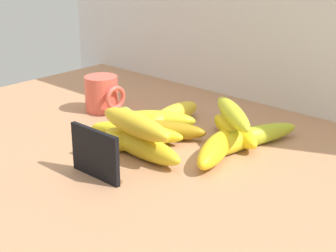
{
  "coord_description": "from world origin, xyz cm",
  "views": [
    {
      "loc": [
        67.78,
        -64.96,
        42.27
      ],
      "look_at": [
        5.16,
        2.43,
        8.0
      ],
      "focal_mm": 57.99,
      "sensor_mm": 36.0,
      "label": 1
    }
  ],
  "objects_px": {
    "banana_6": "(128,140)",
    "banana_11": "(233,114)",
    "chalkboard_sign": "(96,155)",
    "banana_4": "(136,132)",
    "banana_2": "(236,142)",
    "banana_10": "(162,130)",
    "banana_3": "(156,120)",
    "coffee_mug": "(102,94)",
    "banana_1": "(216,149)",
    "banana_7": "(255,136)",
    "banana_8": "(174,115)",
    "banana_5": "(141,145)",
    "banana_0": "(124,122)",
    "banana_9": "(235,131)",
    "banana_12": "(135,124)"
  },
  "relations": [
    {
      "from": "banana_6",
      "to": "banana_11",
      "type": "xyz_separation_m",
      "value": [
        0.12,
        0.16,
        0.04
      ]
    },
    {
      "from": "chalkboard_sign",
      "to": "banana_4",
      "type": "xyz_separation_m",
      "value": [
        -0.07,
        0.16,
        -0.02
      ]
    },
    {
      "from": "banana_2",
      "to": "banana_6",
      "type": "distance_m",
      "value": 0.2
    },
    {
      "from": "banana_6",
      "to": "banana_10",
      "type": "height_order",
      "value": "banana_6"
    },
    {
      "from": "chalkboard_sign",
      "to": "banana_2",
      "type": "height_order",
      "value": "chalkboard_sign"
    },
    {
      "from": "banana_2",
      "to": "banana_4",
      "type": "xyz_separation_m",
      "value": [
        -0.17,
        -0.09,
        0.0
      ]
    },
    {
      "from": "banana_3",
      "to": "banana_6",
      "type": "distance_m",
      "value": 0.12
    },
    {
      "from": "coffee_mug",
      "to": "banana_10",
      "type": "relative_size",
      "value": 0.51
    },
    {
      "from": "coffee_mug",
      "to": "banana_1",
      "type": "xyz_separation_m",
      "value": [
        0.35,
        -0.04,
        -0.02
      ]
    },
    {
      "from": "banana_7",
      "to": "banana_8",
      "type": "xyz_separation_m",
      "value": [
        -0.19,
        -0.02,
        0.0
      ]
    },
    {
      "from": "banana_5",
      "to": "banana_1",
      "type": "bearing_deg",
      "value": 36.21
    },
    {
      "from": "banana_0",
      "to": "banana_6",
      "type": "height_order",
      "value": "banana_0"
    },
    {
      "from": "banana_3",
      "to": "banana_8",
      "type": "bearing_deg",
      "value": 81.47
    },
    {
      "from": "banana_9",
      "to": "banana_10",
      "type": "xyz_separation_m",
      "value": [
        -0.11,
        -0.09,
        -0.0
      ]
    },
    {
      "from": "banana_4",
      "to": "banana_6",
      "type": "height_order",
      "value": "banana_6"
    },
    {
      "from": "banana_9",
      "to": "banana_11",
      "type": "relative_size",
      "value": 0.91
    },
    {
      "from": "chalkboard_sign",
      "to": "banana_11",
      "type": "relative_size",
      "value": 0.6
    },
    {
      "from": "banana_7",
      "to": "banana_8",
      "type": "bearing_deg",
      "value": -174.14
    },
    {
      "from": "banana_12",
      "to": "banana_1",
      "type": "bearing_deg",
      "value": 38.18
    },
    {
      "from": "banana_6",
      "to": "banana_10",
      "type": "distance_m",
      "value": 0.08
    },
    {
      "from": "banana_8",
      "to": "banana_9",
      "type": "xyz_separation_m",
      "value": [
        0.15,
        0.01,
        0.0
      ]
    },
    {
      "from": "chalkboard_sign",
      "to": "banana_7",
      "type": "relative_size",
      "value": 0.55
    },
    {
      "from": "banana_10",
      "to": "coffee_mug",
      "type": "bearing_deg",
      "value": 171.25
    },
    {
      "from": "banana_0",
      "to": "banana_12",
      "type": "height_order",
      "value": "banana_12"
    },
    {
      "from": "banana_7",
      "to": "banana_11",
      "type": "xyz_separation_m",
      "value": [
        -0.04,
        -0.02,
        0.04
      ]
    },
    {
      "from": "chalkboard_sign",
      "to": "banana_8",
      "type": "relative_size",
      "value": 0.71
    },
    {
      "from": "banana_7",
      "to": "banana_9",
      "type": "relative_size",
      "value": 1.19
    },
    {
      "from": "banana_4",
      "to": "banana_12",
      "type": "relative_size",
      "value": 1.05
    },
    {
      "from": "coffee_mug",
      "to": "banana_12",
      "type": "bearing_deg",
      "value": -28.39
    },
    {
      "from": "banana_0",
      "to": "banana_12",
      "type": "xyz_separation_m",
      "value": [
        0.11,
        -0.07,
        0.04
      ]
    },
    {
      "from": "banana_1",
      "to": "banana_4",
      "type": "distance_m",
      "value": 0.17
    },
    {
      "from": "coffee_mug",
      "to": "banana_0",
      "type": "distance_m",
      "value": 0.15
    },
    {
      "from": "coffee_mug",
      "to": "banana_12",
      "type": "relative_size",
      "value": 0.5
    },
    {
      "from": "banana_1",
      "to": "banana_8",
      "type": "xyz_separation_m",
      "value": [
        -0.18,
        0.09,
        -0.0
      ]
    },
    {
      "from": "coffee_mug",
      "to": "banana_5",
      "type": "bearing_deg",
      "value": -26.34
    },
    {
      "from": "banana_12",
      "to": "coffee_mug",
      "type": "bearing_deg",
      "value": 151.61
    },
    {
      "from": "coffee_mug",
      "to": "banana_2",
      "type": "distance_m",
      "value": 0.36
    },
    {
      "from": "banana_2",
      "to": "banana_6",
      "type": "relative_size",
      "value": 0.98
    },
    {
      "from": "banana_8",
      "to": "banana_11",
      "type": "xyz_separation_m",
      "value": [
        0.15,
        -0.0,
        0.04
      ]
    },
    {
      "from": "chalkboard_sign",
      "to": "banana_2",
      "type": "relative_size",
      "value": 0.61
    },
    {
      "from": "banana_0",
      "to": "banana_9",
      "type": "xyz_separation_m",
      "value": [
        0.19,
        0.11,
        -0.0
      ]
    },
    {
      "from": "banana_8",
      "to": "banana_12",
      "type": "height_order",
      "value": "banana_12"
    },
    {
      "from": "banana_3",
      "to": "banana_5",
      "type": "relative_size",
      "value": 0.82
    },
    {
      "from": "banana_9",
      "to": "banana_11",
      "type": "bearing_deg",
      "value": -77.92
    },
    {
      "from": "banana_1",
      "to": "banana_10",
      "type": "bearing_deg",
      "value": 175.99
    },
    {
      "from": "banana_6",
      "to": "chalkboard_sign",
      "type": "bearing_deg",
      "value": -68.58
    },
    {
      "from": "banana_1",
      "to": "banana_2",
      "type": "distance_m",
      "value": 0.06
    },
    {
      "from": "banana_9",
      "to": "banana_5",
      "type": "bearing_deg",
      "value": -113.98
    },
    {
      "from": "banana_0",
      "to": "banana_11",
      "type": "bearing_deg",
      "value": 27.79
    },
    {
      "from": "banana_10",
      "to": "banana_7",
      "type": "bearing_deg",
      "value": 32.94
    }
  ]
}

